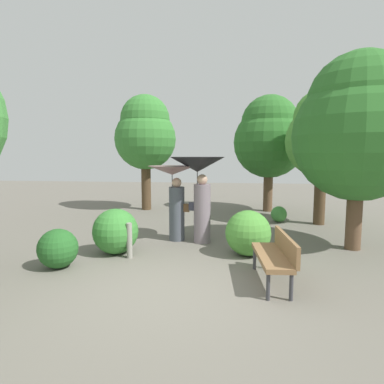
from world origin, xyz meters
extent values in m
plane|color=#6B665B|center=(0.00, 0.00, 0.00)|extent=(40.00, 40.00, 0.00)
cylinder|color=#474C56|center=(-0.33, 3.03, 0.68)|extent=(0.39, 0.39, 1.35)
sphere|color=tan|center=(-0.33, 3.03, 1.46)|extent=(0.24, 0.24, 0.24)
cylinder|color=#333338|center=(-0.44, 3.05, 1.27)|extent=(0.02, 0.02, 0.77)
cone|color=gray|center=(-0.44, 3.05, 1.77)|extent=(1.19, 1.19, 0.22)
cube|color=brown|center=(-0.07, 3.00, 0.84)|extent=(0.14, 0.10, 0.20)
cylinder|color=gray|center=(0.33, 2.91, 0.72)|extent=(0.41, 0.41, 1.44)
sphere|color=tan|center=(0.33, 2.91, 1.55)|extent=(0.26, 0.26, 0.26)
cylinder|color=#333338|center=(0.20, 2.92, 1.34)|extent=(0.02, 0.02, 0.79)
cone|color=black|center=(0.20, 2.92, 1.92)|extent=(1.34, 1.34, 0.37)
cube|color=#333342|center=(0.06, 2.94, 0.89)|extent=(0.14, 0.10, 0.20)
cylinder|color=#38383D|center=(1.49, 1.09, 0.22)|extent=(0.06, 0.06, 0.44)
cylinder|color=#38383D|center=(1.82, 1.12, 0.22)|extent=(0.06, 0.06, 0.44)
cylinder|color=#38383D|center=(1.59, -0.25, 0.22)|extent=(0.06, 0.06, 0.44)
cylinder|color=#38383D|center=(1.93, -0.22, 0.22)|extent=(0.06, 0.06, 0.44)
cube|color=olive|center=(1.71, 0.43, 0.46)|extent=(0.56, 1.53, 0.08)
cube|color=olive|center=(1.95, 0.45, 0.66)|extent=(0.18, 1.50, 0.35)
cylinder|color=#4C3823|center=(-2.29, 7.51, 1.83)|extent=(0.37, 0.37, 3.67)
sphere|color=#387F33|center=(-2.29, 7.51, 2.75)|extent=(2.35, 2.35, 2.35)
sphere|color=#387F33|center=(-2.29, 7.51, 3.48)|extent=(1.88, 1.88, 1.88)
cylinder|color=#4C3823|center=(3.74, 5.44, 1.71)|extent=(0.34, 0.34, 3.41)
sphere|color=#4C9338|center=(3.74, 5.44, 2.56)|extent=(2.20, 2.20, 2.20)
sphere|color=#4C9338|center=(3.74, 5.44, 3.24)|extent=(1.76, 1.76, 1.76)
cylinder|color=brown|center=(2.41, 7.69, 1.73)|extent=(0.35, 0.35, 3.47)
sphere|color=#2D6B28|center=(2.41, 7.69, 2.60)|extent=(2.65, 2.65, 2.65)
sphere|color=#2D6B28|center=(2.41, 7.69, 3.30)|extent=(2.12, 2.12, 2.12)
cylinder|color=brown|center=(3.81, 2.72, 1.71)|extent=(0.34, 0.34, 3.42)
sphere|color=#2D6B28|center=(3.81, 2.72, 2.56)|extent=(2.88, 2.88, 2.88)
sphere|color=#2D6B28|center=(3.81, 2.72, 3.25)|extent=(2.30, 2.30, 2.30)
sphere|color=#428C3D|center=(2.55, 5.64, 0.25)|extent=(0.51, 0.51, 0.51)
sphere|color=#235B23|center=(-2.24, 0.72, 0.38)|extent=(0.75, 0.75, 0.75)
sphere|color=#387F33|center=(-1.47, 1.74, 0.50)|extent=(0.99, 0.99, 0.99)
sphere|color=#4C9338|center=(1.40, 1.96, 0.49)|extent=(0.98, 0.98, 0.98)
cylinder|color=gray|center=(-1.07, 1.48, 0.37)|extent=(0.12, 0.12, 0.75)
camera|label=1|loc=(1.03, -5.07, 2.17)|focal=30.96mm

